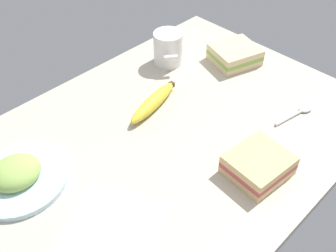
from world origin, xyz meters
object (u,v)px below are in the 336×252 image
Objects in this scene: sandwich_main at (235,55)px; sandwich_side at (258,165)px; banana at (153,102)px; paper_napkin at (111,229)px; spoon at (299,112)px; coffee_mug_black at (168,48)px; plate_of_food at (17,176)px.

sandwich_side is (27.85, 27.35, 0.00)cm from sandwich_main.
paper_napkin is at bearing 33.47° from banana.
spoon is (-22.21, 25.32, -1.22)cm from banana.
banana is at bearing -88.81° from sandwich_side.
sandwich_main is 59.00cm from paper_napkin.
spoon is at bearing -170.60° from sandwich_side.
spoon is (-21.61, -3.58, -1.82)cm from sandwich_side.
spoon is at bearing 172.29° from paper_napkin.
sandwich_main reaches higher than paper_napkin.
coffee_mug_black is 52.98cm from paper_napkin.
paper_napkin is (-5.63, 21.11, -1.35)cm from plate_of_food.
sandwich_main is at bearing -104.73° from spoon.
plate_of_food is at bearing -75.08° from paper_napkin.
coffee_mug_black is 0.61× the size of paper_napkin.
sandwich_side is at bearing 137.40° from plate_of_food.
plate_of_food is 1.22× the size of paper_napkin.
spoon is (-6.34, 36.17, -4.08)cm from coffee_mug_black.
sandwich_side is at bearing 91.19° from banana.
sandwich_side is at bearing 44.48° from sandwich_main.
banana is 33.70cm from spoon.
spoon is at bearing 75.27° from sandwich_main.
banana is at bearing -146.53° from paper_napkin.
paper_napkin is (28.01, 18.52, -1.45)cm from banana.
plate_of_food reaches higher than sandwich_main.
plate_of_food is 1.54× the size of sandwich_side.
sandwich_side is 21.98cm from spoon.
sandwich_main is at bearing -135.52° from sandwich_side.
paper_napkin is at bearing 33.80° from coffee_mug_black.
paper_napkin is at bearing 16.73° from sandwich_main.
coffee_mug_black is 36.95cm from spoon.
sandwich_main is 1.14× the size of sandwich_side.
plate_of_food is 33.74cm from banana.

